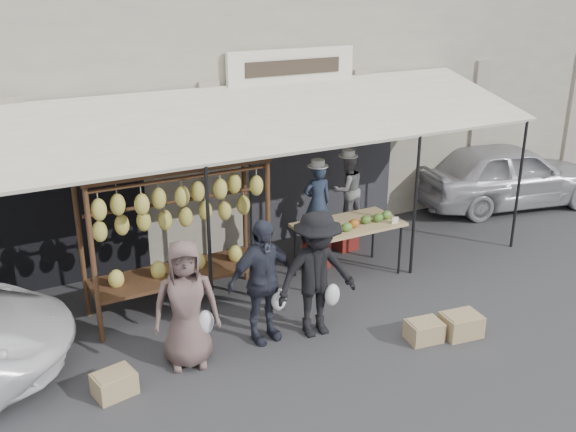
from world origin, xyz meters
The scene contains 16 objects.
ground_plane centered at (0.00, 0.00, 0.00)m, with size 90.00×90.00×0.00m, color #2D2D30.
shophouse centered at (0.00, 6.50, 3.65)m, with size 24.00×6.15×7.30m.
awning centered at (0.01, 2.28, 2.57)m, with size 10.00×2.35×2.92m.
banana_rack centered at (-1.23, 1.77, 1.57)m, with size 2.60×0.90×2.24m.
produce_table centered at (1.54, 1.55, 0.87)m, with size 1.70×0.90×1.04m.
vendor_left centered at (1.26, 2.11, 1.14)m, with size 0.47×0.31×1.29m, color #202B40.
vendor_right centered at (2.11, 2.51, 1.11)m, with size 0.61×0.48×1.26m, color gray.
customer_left centered at (-1.63, 0.39, 0.83)m, with size 0.81×0.53×1.66m, color brown.
customer_mid centered at (-0.55, 0.48, 0.85)m, with size 1.00×0.42×1.70m, color #2C2E3D.
customer_right centered at (0.15, 0.25, 0.88)m, with size 1.14×0.65×1.76m, color black.
stool_left centered at (1.26, 2.11, 0.25)m, with size 0.35×0.35×0.50m, color maroon.
stool_right centered at (2.11, 2.51, 0.24)m, with size 0.34×0.34×0.48m, color maroon.
crate_near_a centered at (1.32, -0.60, 0.14)m, with size 0.45×0.35×0.27m, color tan.
crate_near_b centered at (1.85, -0.73, 0.15)m, with size 0.51×0.39×0.30m, color tan.
crate_far centered at (-2.62, 0.19, 0.14)m, with size 0.46×0.35×0.28m, color tan.
sedan centered at (6.40, 2.84, 0.69)m, with size 1.63×4.05×1.38m, color #AAA9AF.
Camera 1 is at (-3.85, -6.31, 4.56)m, focal length 40.00 mm.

